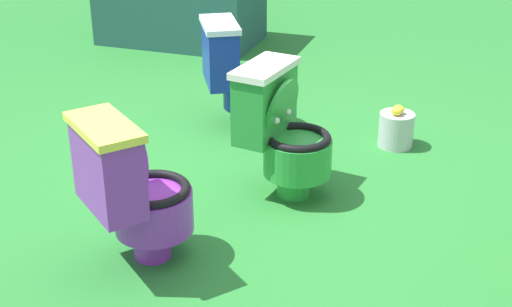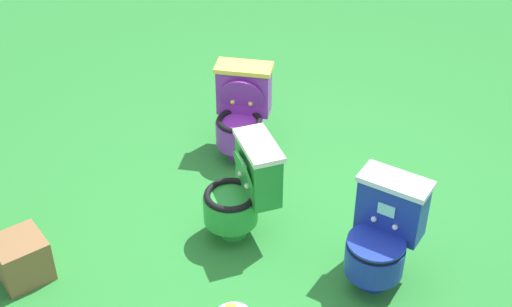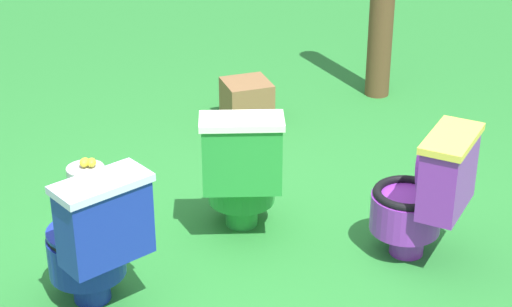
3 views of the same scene
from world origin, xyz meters
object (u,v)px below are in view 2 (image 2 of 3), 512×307
(toilet_green, at_px, (243,189))
(small_crate, at_px, (22,258))
(toilet_blue, at_px, (382,234))
(toilet_purple, at_px, (242,112))

(toilet_green, distance_m, small_crate, 1.49)
(toilet_green, height_order, toilet_blue, same)
(toilet_blue, bearing_deg, small_crate, 31.75)
(toilet_blue, bearing_deg, toilet_green, 5.21)
(toilet_green, distance_m, toilet_blue, 0.97)
(toilet_blue, height_order, small_crate, toilet_blue)
(toilet_purple, relative_size, small_crate, 2.34)
(toilet_purple, bearing_deg, toilet_blue, 132.69)
(toilet_green, bearing_deg, small_crate, 87.37)
(toilet_purple, bearing_deg, toilet_green, 102.05)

